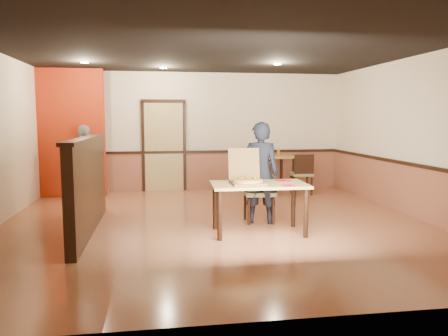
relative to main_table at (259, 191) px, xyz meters
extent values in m
plane|color=#AC6442|center=(-0.54, 0.69, -0.65)|extent=(7.00, 7.00, 0.00)
plane|color=black|center=(-0.54, 0.69, 2.15)|extent=(7.00, 7.00, 0.00)
plane|color=beige|center=(-0.54, 4.19, 0.75)|extent=(7.00, 0.00, 7.00)
plane|color=beige|center=(2.96, 0.69, 0.75)|extent=(0.00, 7.00, 7.00)
cube|color=brown|center=(-0.54, 4.16, -0.20)|extent=(7.00, 0.04, 0.90)
cube|color=black|center=(-0.54, 4.14, 0.27)|extent=(7.00, 0.06, 0.06)
cube|color=brown|center=(2.93, 0.69, -0.20)|extent=(0.04, 7.00, 0.90)
cube|color=black|center=(2.91, 0.69, 0.27)|extent=(0.06, 7.00, 0.06)
cube|color=tan|center=(-1.34, 4.15, 0.40)|extent=(0.90, 0.06, 2.10)
cube|color=black|center=(-2.54, 0.49, 0.05)|extent=(0.14, 3.00, 1.40)
cube|color=black|center=(-2.54, 0.49, 0.77)|extent=(0.20, 3.10, 0.05)
cube|color=#A2250B|center=(-3.44, 3.69, 0.75)|extent=(1.60, 0.20, 2.78)
cylinder|color=#FBE5AF|center=(-2.84, 2.49, 2.13)|extent=(0.14, 0.14, 0.02)
cylinder|color=#FBE5AF|center=(-1.34, 3.19, 2.13)|extent=(0.14, 0.14, 0.02)
cylinder|color=#FBE5AF|center=(0.86, 2.19, 2.13)|extent=(0.14, 0.14, 0.02)
cube|color=tan|center=(0.00, 0.00, 0.09)|extent=(1.44, 0.85, 0.04)
cylinder|color=black|center=(-0.64, -0.31, -0.29)|extent=(0.07, 0.07, 0.72)
cylinder|color=black|center=(-0.62, 0.34, -0.29)|extent=(0.07, 0.07, 0.72)
cylinder|color=black|center=(0.62, -0.34, -0.29)|extent=(0.07, 0.07, 0.72)
cylinder|color=black|center=(0.64, 0.31, -0.29)|extent=(0.07, 0.07, 0.72)
cube|color=olive|center=(0.17, 0.70, -0.16)|extent=(0.52, 0.52, 0.06)
cube|color=black|center=(0.18, 0.93, 0.11)|extent=(0.47, 0.07, 0.47)
cylinder|color=black|center=(-0.04, 0.51, -0.44)|extent=(0.05, 0.05, 0.43)
cylinder|color=black|center=(-0.02, 0.92, -0.44)|extent=(0.05, 0.05, 0.43)
cylinder|color=black|center=(0.36, 0.49, -0.44)|extent=(0.05, 0.05, 0.43)
cylinder|color=black|center=(0.38, 0.90, -0.44)|extent=(0.05, 0.05, 0.43)
cube|color=olive|center=(0.84, 3.19, -0.21)|extent=(0.62, 0.62, 0.06)
cube|color=black|center=(0.70, 3.04, 0.03)|extent=(0.33, 0.32, 0.42)
cylinder|color=black|center=(1.10, 3.19, -0.46)|extent=(0.04, 0.04, 0.38)
cylinder|color=black|center=(0.84, 2.93, -0.46)|extent=(0.04, 0.04, 0.38)
cylinder|color=black|center=(0.84, 3.44, -0.46)|extent=(0.04, 0.04, 0.38)
cylinder|color=black|center=(0.58, 3.18, -0.46)|extent=(0.04, 0.04, 0.38)
cube|color=olive|center=(1.74, 3.19, -0.19)|extent=(0.48, 0.48, 0.06)
cube|color=black|center=(1.73, 2.98, 0.06)|extent=(0.44, 0.07, 0.44)
cylinder|color=black|center=(1.94, 3.36, -0.45)|extent=(0.04, 0.04, 0.40)
cylinder|color=black|center=(1.92, 2.99, -0.45)|extent=(0.04, 0.04, 0.40)
cylinder|color=black|center=(1.56, 3.39, -0.45)|extent=(0.04, 0.04, 0.40)
cylinder|color=black|center=(1.54, 3.01, -0.45)|extent=(0.04, 0.04, 0.40)
cube|color=tan|center=(1.29, 3.74, 0.16)|extent=(0.91, 0.91, 0.04)
cylinder|color=black|center=(1.05, 3.37, -0.25)|extent=(0.07, 0.07, 0.79)
cylinder|color=black|center=(0.93, 3.98, -0.25)|extent=(0.07, 0.07, 0.79)
cylinder|color=black|center=(1.65, 3.49, -0.25)|extent=(0.07, 0.07, 0.79)
cylinder|color=black|center=(1.54, 4.10, -0.25)|extent=(0.07, 0.07, 0.79)
imported|color=black|center=(0.17, 0.62, 0.18)|extent=(0.69, 0.54, 1.67)
imported|color=#9C9BA4|center=(-3.02, 3.27, 0.15)|extent=(0.57, 0.99, 1.59)
cube|color=brown|center=(-0.18, -0.05, 0.13)|extent=(0.48, 0.48, 0.04)
cube|color=brown|center=(-0.18, 0.24, 0.38)|extent=(0.48, 0.09, 0.47)
cylinder|color=#E19352|center=(-0.18, -0.05, 0.16)|extent=(0.52, 0.52, 0.03)
cube|color=red|center=(0.37, -0.29, 0.11)|extent=(0.25, 0.25, 0.00)
cylinder|color=silver|center=(0.34, -0.29, 0.12)|extent=(0.05, 0.17, 0.01)
cube|color=silver|center=(0.40, -0.29, 0.12)|extent=(0.06, 0.18, 0.00)
cube|color=red|center=(0.43, 0.21, 0.11)|extent=(0.28, 0.28, 0.01)
cylinder|color=silver|center=(0.40, 0.21, 0.12)|extent=(0.07, 0.18, 0.01)
cube|color=silver|center=(0.46, 0.21, 0.12)|extent=(0.08, 0.20, 0.00)
cylinder|color=#97641B|center=(1.31, 3.59, 0.27)|extent=(0.07, 0.07, 0.17)
camera|label=1|loc=(-1.49, -6.28, 1.08)|focal=35.00mm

